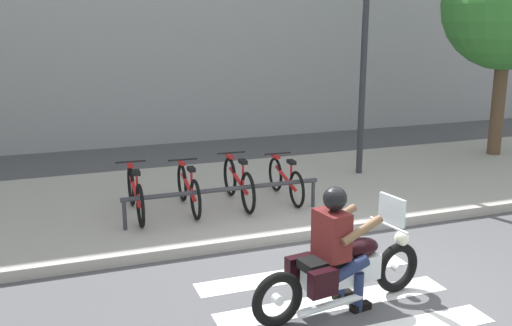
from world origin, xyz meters
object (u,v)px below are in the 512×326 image
Objects in this scene: bicycle_2 at (238,183)px; bike_rack at (224,192)px; rider at (337,240)px; bicycle_1 at (188,189)px; motorcycle at (342,270)px; street_lamp at (364,48)px; bicycle_3 at (285,180)px; bicycle_0 at (135,194)px; tree_near_rack at (508,5)px.

bicycle_2 is 0.70m from bike_rack.
rider is 0.85× the size of bicycle_2.
bicycle_1 is 0.84m from bicycle_2.
bicycle_2 reaches higher than bike_rack.
bicycle_1 is at bearing 103.89° from motorcycle.
street_lamp is at bearing 58.01° from motorcycle.
bicycle_2 is at bearing -179.91° from bicycle_3.
bicycle_3 is at bearing 23.86° from bike_rack.
rider reaches higher than bike_rack.
rider is at bearing -82.91° from bike_rack.
bicycle_2 is (0.84, -0.00, 0.02)m from bicycle_1.
street_lamp reaches higher than rider.
bicycle_0 is 0.41× the size of street_lamp.
tree_near_rack is at bearing 6.21° from street_lamp.
bicycle_2 is at bearing 89.13° from rider.
street_lamp is at bearing -173.79° from tree_near_rack.
bicycle_0 is at bearing -169.82° from tree_near_rack.
bicycle_0 is (-1.70, 3.48, 0.06)m from motorcycle.
tree_near_rack is (5.71, 1.48, 2.90)m from bicycle_3.
motorcycle reaches higher than bike_rack.
bicycle_0 is 1.09× the size of bicycle_3.
motorcycle is at bearing -142.74° from tree_near_rack.
motorcycle is at bearing -103.09° from bicycle_3.
bicycle_3 is at bearing -165.52° from tree_near_rack.
bike_rack is (1.25, -0.55, 0.05)m from bicycle_0.
motorcycle is 1.29× the size of bicycle_0.
bicycle_2 reaches higher than bicycle_1.
bicycle_1 is at bearing -168.69° from tree_near_rack.
street_lamp is at bearing 20.54° from bicycle_2.
bicycle_1 is (-0.86, 3.48, 0.05)m from motorcycle.
bicycle_1 is 0.38× the size of street_lamp.
bicycle_0 is 8.83m from tree_near_rack.
bicycle_3 is (0.89, 3.49, -0.33)m from rider.
rider is 3.86m from bicycle_0.
bicycle_0 reaches higher than bike_rack.
street_lamp reaches higher than bicycle_2.
street_lamp is at bearing 57.36° from rider.
bicycle_0 is at bearing 114.87° from rider.
bike_rack is (-0.37, 2.94, -0.25)m from rider.
street_lamp is at bearing 26.34° from bike_rack.
rider is 2.97m from bike_rack.
rider is 0.33× the size of street_lamp.
bicycle_1 is (0.84, 0.00, -0.01)m from bicycle_0.
bicycle_1 is at bearing 0.01° from bicycle_0.
motorcycle reaches higher than bicycle_3.
tree_near_rack is (8.22, 1.48, 2.87)m from bicycle_0.
motorcycle is at bearing -121.99° from street_lamp.
motorcycle is 8.70m from tree_near_rack.
bicycle_0 is 0.84m from bicycle_1.
bicycle_0 is at bearing -166.68° from street_lamp.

